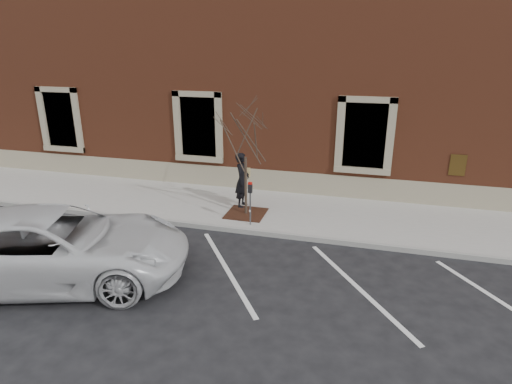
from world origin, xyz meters
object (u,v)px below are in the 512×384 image
(parking_meter, at_px, (250,195))
(white_truck, at_px, (54,246))
(man, at_px, (242,180))
(sapling, at_px, (245,141))

(parking_meter, xyz_separation_m, white_truck, (-3.63, -3.97, -0.23))
(parking_meter, bearing_deg, man, 117.95)
(man, relative_size, white_truck, 0.30)
(sapling, xyz_separation_m, white_truck, (-3.26, -4.76, -1.67))
(man, height_order, white_truck, man)
(man, height_order, parking_meter, man)
(man, bearing_deg, parking_meter, -153.61)
(man, xyz_separation_m, white_truck, (-2.95, -5.38, -0.21))
(sapling, bearing_deg, man, 116.16)
(sapling, bearing_deg, white_truck, -124.40)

